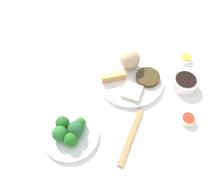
% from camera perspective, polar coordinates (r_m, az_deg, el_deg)
% --- Properties ---
extents(tabletop, '(2.20, 2.20, 0.02)m').
position_cam_1_polar(tabletop, '(1.03, 1.59, 2.07)').
color(tabletop, white).
rests_on(tabletop, ground).
extents(main_plate, '(0.26, 0.26, 0.02)m').
position_cam_1_polar(main_plate, '(1.01, 4.18, 2.17)').
color(main_plate, white).
rests_on(main_plate, tabletop).
extents(rice_scoop, '(0.08, 0.08, 0.08)m').
position_cam_1_polar(rice_scoop, '(1.02, 4.08, 6.93)').
color(rice_scoop, tan).
rests_on(rice_scoop, main_plate).
extents(spring_roll, '(0.05, 0.10, 0.03)m').
position_cam_1_polar(spring_roll, '(0.99, 0.29, 2.92)').
color(spring_roll, tan).
rests_on(spring_roll, main_plate).
extents(crab_rangoon_wonton, '(0.09, 0.09, 0.02)m').
position_cam_1_polar(crab_rangoon_wonton, '(0.96, 4.51, -0.50)').
color(crab_rangoon_wonton, beige).
rests_on(crab_rangoon_wonton, main_plate).
extents(stir_fry_heap, '(0.10, 0.10, 0.02)m').
position_cam_1_polar(stir_fry_heap, '(1.01, 8.13, 2.80)').
color(stir_fry_heap, '#413117').
rests_on(stir_fry_heap, main_plate).
extents(broccoli_plate, '(0.19, 0.19, 0.01)m').
position_cam_1_polar(broccoli_plate, '(0.89, -9.26, -10.19)').
color(broccoli_plate, white).
rests_on(broccoli_plate, tabletop).
extents(broccoli_floret_0, '(0.06, 0.06, 0.06)m').
position_cam_1_polar(broccoli_floret_0, '(0.86, -8.28, -8.88)').
color(broccoli_floret_0, '#245B34').
rests_on(broccoli_floret_0, broccoli_plate).
extents(broccoli_floret_1, '(0.05, 0.05, 0.05)m').
position_cam_1_polar(broccoli_floret_1, '(0.85, -9.32, -11.13)').
color(broccoli_floret_1, '#226D1B').
rests_on(broccoli_floret_1, broccoli_plate).
extents(broccoli_floret_2, '(0.05, 0.05, 0.05)m').
position_cam_1_polar(broccoli_floret_2, '(0.87, -11.79, -9.76)').
color(broccoli_floret_2, '#27742C').
rests_on(broccoli_floret_2, broccoli_plate).
extents(broccoli_floret_3, '(0.05, 0.05, 0.05)m').
position_cam_1_polar(broccoli_floret_3, '(0.88, -11.18, -7.46)').
color(broccoli_floret_3, '#215F20').
rests_on(broccoli_floret_3, broccoli_plate).
extents(broccoli_floret_4, '(0.04, 0.04, 0.04)m').
position_cam_1_polar(broccoli_floret_4, '(0.88, -7.15, -7.49)').
color(broccoli_floret_4, '#2A7226').
rests_on(broccoli_floret_4, broccoli_plate).
extents(soy_sauce_bowl, '(0.10, 0.10, 0.04)m').
position_cam_1_polar(soy_sauce_bowl, '(1.03, 16.17, 1.50)').
color(soy_sauce_bowl, white).
rests_on(soy_sauce_bowl, tabletop).
extents(soy_sauce_bowl_liquid, '(0.08, 0.08, 0.00)m').
position_cam_1_polar(soy_sauce_bowl_liquid, '(1.01, 16.44, 2.24)').
color(soy_sauce_bowl_liquid, black).
rests_on(soy_sauce_bowl_liquid, soy_sauce_bowl).
extents(sauce_ramekin_hot_mustard, '(0.05, 0.05, 0.02)m').
position_cam_1_polar(sauce_ramekin_hot_mustard, '(1.12, 16.29, 6.77)').
color(sauce_ramekin_hot_mustard, white).
rests_on(sauce_ramekin_hot_mustard, tabletop).
extents(sauce_ramekin_hot_mustard_liquid, '(0.04, 0.04, 0.00)m').
position_cam_1_polar(sauce_ramekin_hot_mustard_liquid, '(1.11, 16.44, 7.20)').
color(sauce_ramekin_hot_mustard_liquid, yellow).
rests_on(sauce_ramekin_hot_mustard_liquid, sauce_ramekin_hot_mustard).
extents(sauce_ramekin_sweet_and_sour, '(0.05, 0.05, 0.02)m').
position_cam_1_polar(sauce_ramekin_sweet_and_sour, '(0.95, 16.78, -6.49)').
color(sauce_ramekin_sweet_and_sour, white).
rests_on(sauce_ramekin_sweet_and_sour, tabletop).
extents(sauce_ramekin_sweet_and_sour_liquid, '(0.04, 0.04, 0.00)m').
position_cam_1_polar(sauce_ramekin_sweet_and_sour_liquid, '(0.94, 16.96, -6.12)').
color(sauce_ramekin_sweet_and_sour_liquid, red).
rests_on(sauce_ramekin_sweet_and_sour_liquid, sauce_ramekin_sweet_and_sour).
extents(chopsticks_pair, '(0.22, 0.11, 0.01)m').
position_cam_1_polar(chopsticks_pair, '(0.89, 4.32, -10.43)').
color(chopsticks_pair, '#A17A4C').
rests_on(chopsticks_pair, tabletop).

